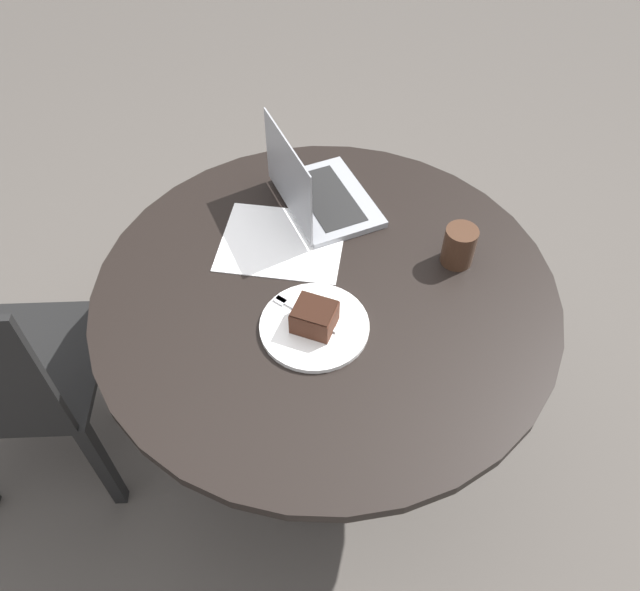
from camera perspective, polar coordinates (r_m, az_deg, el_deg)
ground_plane at (r=2.07m, az=0.35°, el=-12.41°), size 12.00×12.00×0.00m
dining_table at (r=1.60m, az=0.45°, el=-3.06°), size 1.10×1.10×0.72m
chair at (r=1.80m, az=-26.36°, el=-7.17°), size 0.49×0.49×0.89m
paper_document at (r=1.58m, az=-3.49°, el=4.93°), size 0.31×0.25×0.00m
plate at (r=1.39m, az=-0.51°, el=-2.81°), size 0.25×0.25×0.01m
cake_slice at (r=1.36m, az=-0.52°, el=-1.97°), size 0.11×0.10×0.06m
fork at (r=1.41m, az=-1.88°, el=-1.35°), size 0.16×0.10×0.00m
coffee_glass at (r=1.53m, az=12.60°, el=4.45°), size 0.08×0.08×0.10m
laptop at (r=1.65m, az=-0.27°, el=9.31°), size 0.34×0.37×0.23m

